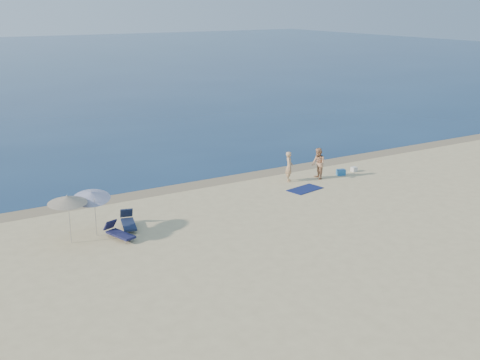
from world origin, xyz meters
name	(u,v)px	position (x,y,z in m)	size (l,w,h in m)	color
wet_sand_strip	(228,179)	(0.00, 19.40, 0.00)	(240.00, 1.60, 0.00)	#847254
person_left	(289,167)	(2.86, 17.18, 0.89)	(0.65, 0.43, 1.79)	tan
person_right	(318,164)	(4.63, 16.69, 0.94)	(0.91, 0.71, 1.87)	tan
beach_towel	(305,189)	(2.69, 15.38, 0.02)	(1.98, 1.10, 0.03)	#0D1645
white_bag	(354,169)	(7.55, 16.78, 0.15)	(0.34, 0.29, 0.29)	silver
blue_cooler	(341,172)	(6.33, 16.59, 0.18)	(0.50, 0.36, 0.36)	#1E61A6
umbrella_near	(91,195)	(-9.64, 14.89, 1.87)	(2.13, 2.15, 2.23)	silver
umbrella_far	(67,200)	(-10.83, 14.47, 2.00)	(2.05, 2.06, 2.26)	silver
lounger_left	(119,233)	(-8.84, 13.83, 0.27)	(1.03, 1.77, 0.74)	#16183E
lounger_right	(128,222)	(-8.01, 14.83, 0.29)	(1.00, 1.87, 0.78)	#16213E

